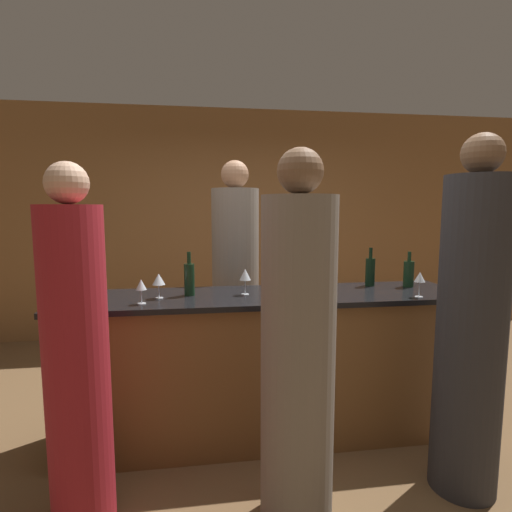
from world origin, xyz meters
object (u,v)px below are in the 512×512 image
Objects in this scene: bartender at (236,288)px; wine_bottle_1 at (189,279)px; guest_2 at (77,362)px; ice_bucket at (296,275)px; wine_bottle_2 at (370,271)px; wine_bottle_0 at (409,273)px; guest_1 at (471,330)px; guest_0 at (298,355)px.

wine_bottle_1 is at bearing 60.84° from bartender.
guest_2 is 1.55m from ice_bucket.
guest_2 is at bearing -156.02° from wine_bottle_2.
wine_bottle_1 is 1.02× the size of wine_bottle_2.
wine_bottle_2 is at bearing 151.82° from bartender.
guest_1 is at bearing -94.85° from wine_bottle_0.
wine_bottle_1 reaches higher than wine_bottle_2.
guest_1 is at bearing -1.12° from guest_2.
ice_bucket is at bearing 125.71° from bartender.
wine_bottle_1 reaches higher than wine_bottle_0.
guest_1 is 1.71m from wine_bottle_1.
ice_bucket is (-0.84, 0.05, -0.00)m from wine_bottle_0.
ice_bucket is (0.39, -0.55, 0.19)m from bartender.
wine_bottle_2 is 0.58m from ice_bucket.
guest_0 is at bearing -140.26° from wine_bottle_0.
guest_1 reaches higher than ice_bucket.
wine_bottle_1 is 0.77m from ice_bucket.
guest_2 reaches higher than wine_bottle_1.
guest_0 is at bearing -103.42° from ice_bucket.
wine_bottle_0 is at bearing 85.15° from guest_1.
guest_2 is 6.16× the size of wine_bottle_1.
guest_1 is at bearing 5.08° from guest_0.
wine_bottle_2 is at bearing 164.03° from wine_bottle_0.
guest_0 is 0.99m from ice_bucket.
wine_bottle_0 is 1.61m from wine_bottle_1.
ice_bucket is (-0.57, -0.03, -0.01)m from wine_bottle_2.
guest_1 reaches higher than wine_bottle_0.
guest_0 reaches higher than wine_bottle_1.
wine_bottle_1 is at bearing -177.54° from wine_bottle_0.
guest_0 is 6.49× the size of wine_bottle_2.
guest_2 is at bearing 173.15° from guest_0.
guest_2 reaches higher than wine_bottle_2.
guest_2 is 0.91m from wine_bottle_1.
guest_2 is at bearing -148.18° from ice_bucket.
guest_2 is 2.07m from wine_bottle_2.
wine_bottle_0 is at bearing -3.29° from ice_bucket.
guest_2 reaches higher than ice_bucket.
wine_bottle_2 is (0.80, 0.96, 0.25)m from guest_0.
guest_0 is 1.27m from wine_bottle_2.
bartender is 1.00× the size of guest_1.
guest_2 is at bearing -127.81° from wine_bottle_1.
ice_bucket is at bearing 132.50° from guest_1.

